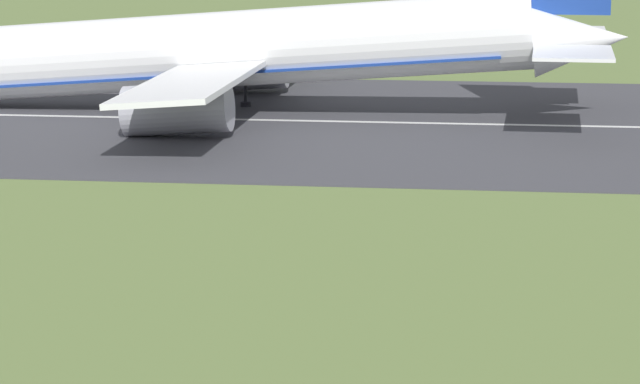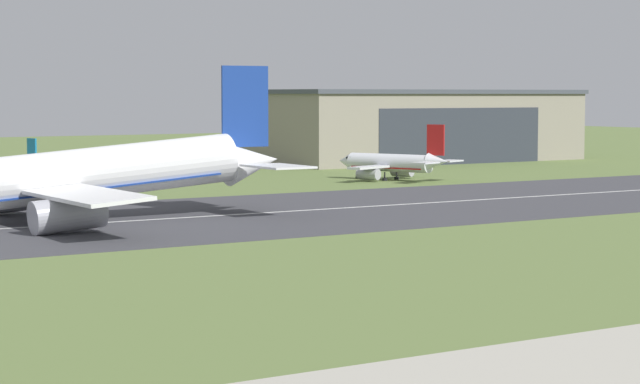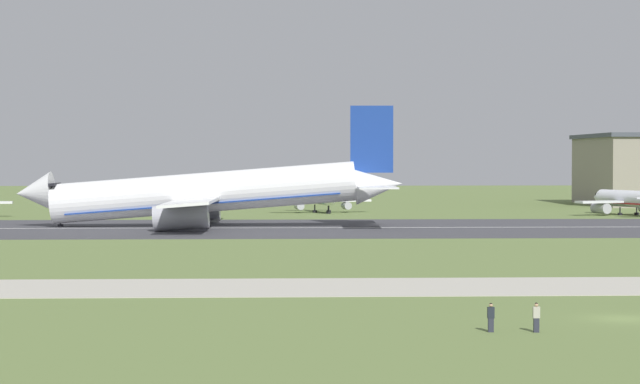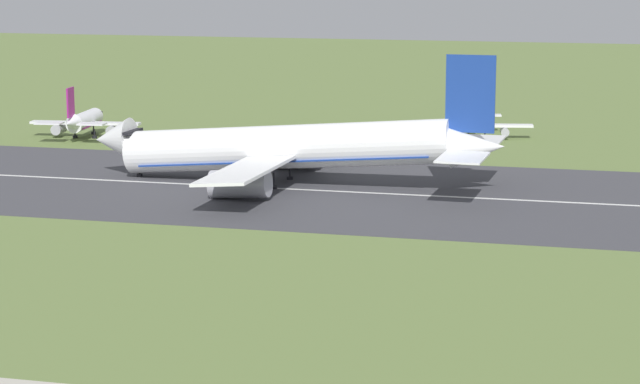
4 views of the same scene
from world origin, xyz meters
The scene contains 7 objects.
ground_plane centered at (0.00, 51.66, 0.00)m, with size 664.45×664.45×0.00m, color olive.
runway_strip centered at (0.00, 103.31, 0.03)m, with size 424.45×48.72×0.06m, color #3D3D42.
runway_centreline centered at (0.00, 103.31, 0.07)m, with size 382.00×0.70×0.01m, color silver.
hangar_building centered at (83.56, 190.33, 7.74)m, with size 71.94×35.26×15.46m.
airplane_landing centered at (-31.33, 106.46, 4.94)m, with size 57.44×46.93×17.97m.
airplane_parked_centre centered at (42.20, 141.94, 2.84)m, with size 20.06×22.60×9.53m.
airplane_parked_east centered at (-12.16, 155.15, 2.54)m, with size 18.51×17.53×7.57m.
Camera 2 is at (-83.03, -26.71, 14.47)m, focal length 70.00 mm.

